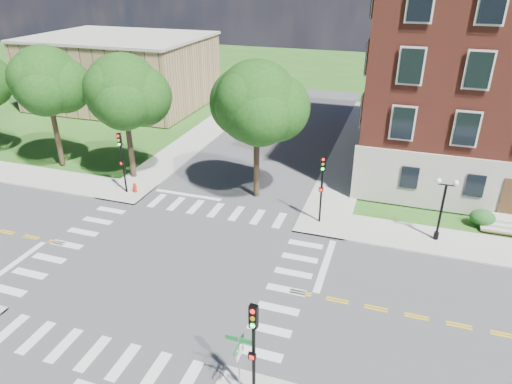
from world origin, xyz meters
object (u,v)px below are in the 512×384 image
(traffic_signal_se, at_px, (254,342))
(traffic_signal_nw, at_px, (122,155))
(traffic_signal_ne, at_px, (322,181))
(street_sign_pole, at_px, (239,355))
(twin_lamp_west, at_px, (442,206))
(fire_hydrant, at_px, (135,188))

(traffic_signal_se, xyz_separation_m, traffic_signal_nw, (-15.42, 14.85, 0.00))
(traffic_signal_nw, bearing_deg, traffic_signal_ne, 0.79)
(traffic_signal_ne, bearing_deg, street_sign_pole, -91.14)
(traffic_signal_nw, bearing_deg, street_sign_pole, -45.03)
(traffic_signal_nw, xyz_separation_m, twin_lamp_west, (22.69, 0.33, -0.66))
(street_sign_pole, xyz_separation_m, fire_hydrant, (-14.20, 15.08, -1.84))
(street_sign_pole, relative_size, fire_hydrant, 4.13)
(traffic_signal_nw, bearing_deg, twin_lamp_west, 0.82)
(traffic_signal_se, height_order, twin_lamp_west, traffic_signal_se)
(fire_hydrant, bearing_deg, traffic_signal_ne, -0.11)
(traffic_signal_ne, bearing_deg, traffic_signal_nw, -179.21)
(traffic_signal_se, relative_size, traffic_signal_nw, 1.00)
(twin_lamp_west, bearing_deg, traffic_signal_se, -115.61)
(traffic_signal_nw, height_order, fire_hydrant, traffic_signal_nw)
(twin_lamp_west, bearing_deg, traffic_signal_ne, -179.11)
(traffic_signal_ne, distance_m, twin_lamp_west, 7.59)
(traffic_signal_nw, distance_m, street_sign_pole, 21.00)
(traffic_signal_se, bearing_deg, traffic_signal_nw, 136.08)
(traffic_signal_nw, xyz_separation_m, street_sign_pole, (14.83, -14.84, -0.88))
(traffic_signal_se, distance_m, twin_lamp_west, 16.84)
(traffic_signal_ne, distance_m, traffic_signal_nw, 15.13)
(traffic_signal_se, distance_m, traffic_signal_nw, 21.40)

